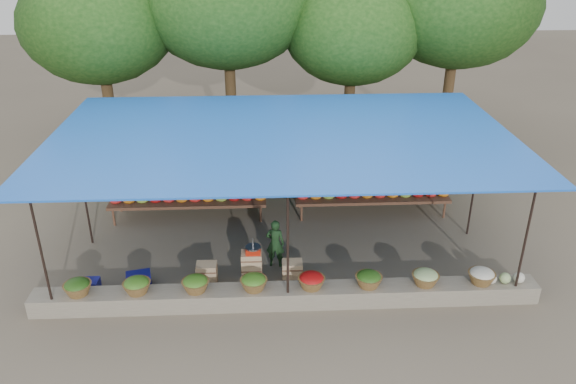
{
  "coord_description": "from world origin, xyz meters",
  "views": [
    {
      "loc": [
        -0.45,
        -12.43,
        7.28
      ],
      "look_at": [
        0.15,
        0.2,
        1.21
      ],
      "focal_mm": 35.0,
      "sensor_mm": 36.0,
      "label": 1
    }
  ],
  "objects_px": {
    "weighing_scale": "(253,249)",
    "blue_crate_front": "(139,280)",
    "blue_crate_back": "(89,285)",
    "crate_counter": "(251,271)",
    "vendor_seated": "(275,243)"
  },
  "relations": [
    {
      "from": "blue_crate_front",
      "to": "weighing_scale",
      "type": "bearing_deg",
      "value": -11.86
    },
    {
      "from": "vendor_seated",
      "to": "blue_crate_front",
      "type": "distance_m",
      "value": 3.15
    },
    {
      "from": "crate_counter",
      "to": "blue_crate_back",
      "type": "xyz_separation_m",
      "value": [
        -3.54,
        -0.15,
        -0.18
      ]
    },
    {
      "from": "blue_crate_front",
      "to": "blue_crate_back",
      "type": "relative_size",
      "value": 1.18
    },
    {
      "from": "crate_counter",
      "to": "vendor_seated",
      "type": "relative_size",
      "value": 1.97
    },
    {
      "from": "weighing_scale",
      "to": "vendor_seated",
      "type": "bearing_deg",
      "value": 53.12
    },
    {
      "from": "vendor_seated",
      "to": "blue_crate_front",
      "type": "bearing_deg",
      "value": 24.1
    },
    {
      "from": "crate_counter",
      "to": "weighing_scale",
      "type": "xyz_separation_m",
      "value": [
        0.07,
        0.0,
        0.55
      ]
    },
    {
      "from": "crate_counter",
      "to": "weighing_scale",
      "type": "relative_size",
      "value": 6.45
    },
    {
      "from": "blue_crate_back",
      "to": "blue_crate_front",
      "type": "bearing_deg",
      "value": 7.77
    },
    {
      "from": "weighing_scale",
      "to": "blue_crate_back",
      "type": "xyz_separation_m",
      "value": [
        -3.61,
        -0.15,
        -0.72
      ]
    },
    {
      "from": "weighing_scale",
      "to": "vendor_seated",
      "type": "distance_m",
      "value": 0.87
    },
    {
      "from": "vendor_seated",
      "to": "crate_counter",
      "type": "bearing_deg",
      "value": 60.79
    },
    {
      "from": "weighing_scale",
      "to": "blue_crate_front",
      "type": "relative_size",
      "value": 0.69
    },
    {
      "from": "weighing_scale",
      "to": "blue_crate_front",
      "type": "distance_m",
      "value": 2.64
    }
  ]
}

